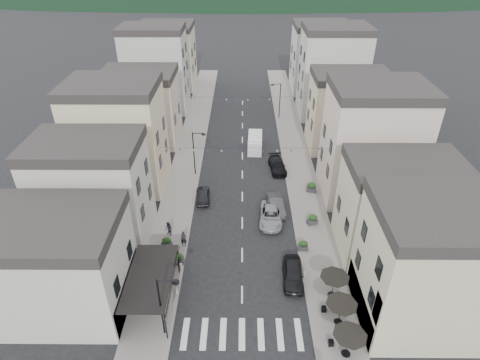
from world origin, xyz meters
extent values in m
plane|color=black|center=(0.00, 0.00, 0.00)|extent=(700.00, 700.00, 0.00)
cube|color=slate|center=(-7.50, 32.00, 0.06)|extent=(4.00, 76.00, 0.12)
cube|color=slate|center=(7.50, 32.00, 0.06)|extent=(4.00, 76.00, 0.12)
cube|color=beige|center=(-15.50, 5.00, 4.00)|extent=(12.00, 8.00, 8.00)
cube|color=beige|center=(14.50, 4.00, 5.00)|extent=(10.00, 8.00, 10.00)
cube|color=black|center=(-7.50, 5.00, 3.20)|extent=(3.60, 7.50, 0.15)
cube|color=black|center=(-5.70, 5.00, 2.70)|extent=(0.34, 7.50, 0.99)
cylinder|color=black|center=(-5.80, 1.50, 1.60)|extent=(0.10, 0.10, 3.20)
cylinder|color=black|center=(-5.80, 8.50, 1.60)|extent=(0.10, 0.10, 3.20)
cube|color=beige|center=(-14.50, 14.00, 5.00)|extent=(10.00, 7.00, 10.00)
cube|color=#262323|center=(-14.50, 14.00, 10.50)|extent=(10.20, 7.14, 1.00)
cube|color=beige|center=(-14.50, 24.00, 6.00)|extent=(10.00, 8.00, 12.00)
cube|color=#262323|center=(-14.50, 24.00, 12.50)|extent=(10.20, 8.16, 1.00)
cube|color=#C3AD9E|center=(-14.50, 36.00, 4.75)|extent=(10.00, 8.00, 9.50)
cube|color=#262323|center=(-14.50, 36.00, 10.00)|extent=(10.20, 8.16, 1.00)
cube|color=#9B9B97|center=(-14.50, 48.00, 6.50)|extent=(10.00, 7.00, 13.00)
cube|color=#262323|center=(-14.50, 48.00, 13.50)|extent=(10.20, 7.14, 1.00)
cube|color=beige|center=(-14.50, 60.00, 5.50)|extent=(10.00, 9.00, 11.00)
cube|color=#262323|center=(-14.50, 60.00, 11.50)|extent=(10.20, 9.18, 1.00)
cube|color=beige|center=(14.50, 12.00, 4.50)|extent=(10.00, 7.00, 9.00)
cube|color=#262323|center=(14.50, 12.00, 9.50)|extent=(10.20, 7.14, 1.00)
cube|color=#C3AD9E|center=(14.50, 22.00, 6.25)|extent=(10.00, 8.00, 12.50)
cube|color=#262323|center=(14.50, 22.00, 13.00)|extent=(10.20, 8.16, 1.00)
cube|color=beige|center=(14.50, 34.00, 5.00)|extent=(10.00, 7.00, 10.00)
cube|color=#262323|center=(14.50, 34.00, 10.50)|extent=(10.20, 7.14, 1.00)
cube|color=#9B9B97|center=(14.50, 46.00, 6.75)|extent=(10.00, 8.00, 13.50)
cube|color=#262323|center=(14.50, 46.00, 14.00)|extent=(10.20, 8.16, 1.00)
cube|color=beige|center=(14.50, 58.00, 5.75)|extent=(10.00, 9.00, 11.50)
cube|color=#262323|center=(14.50, 58.00, 12.00)|extent=(10.20, 9.18, 1.00)
cylinder|color=black|center=(7.70, 0.00, 1.27)|extent=(0.06, 0.06, 2.30)
cone|color=black|center=(7.70, 0.00, 2.37)|extent=(2.50, 2.50, 0.55)
cylinder|color=black|center=(7.70, 0.00, 0.49)|extent=(0.70, 0.70, 0.04)
cylinder|color=black|center=(7.70, 2.80, 1.27)|extent=(0.06, 0.06, 2.30)
cone|color=black|center=(7.70, 2.80, 2.37)|extent=(2.50, 2.50, 0.55)
cylinder|color=black|center=(7.70, 2.80, 0.49)|extent=(0.70, 0.70, 0.04)
cylinder|color=black|center=(7.70, 5.60, 1.27)|extent=(0.06, 0.06, 2.30)
cone|color=black|center=(7.70, 5.60, 2.37)|extent=(2.50, 2.50, 0.55)
cylinder|color=black|center=(7.70, 5.60, 0.49)|extent=(0.70, 0.70, 0.04)
cylinder|color=black|center=(-6.10, 2.00, 3.00)|extent=(0.14, 0.14, 6.00)
cylinder|color=black|center=(-5.40, 2.00, 5.90)|extent=(1.40, 0.10, 0.10)
cylinder|color=black|center=(-4.75, 2.00, 5.75)|extent=(0.56, 0.56, 0.08)
cylinder|color=black|center=(-6.10, 26.00, 3.00)|extent=(0.14, 0.14, 6.00)
cylinder|color=black|center=(-5.40, 26.00, 5.90)|extent=(1.40, 0.10, 0.10)
cylinder|color=black|center=(-4.75, 26.00, 5.75)|extent=(0.56, 0.56, 0.08)
cylinder|color=black|center=(6.10, 44.00, 3.00)|extent=(0.14, 0.14, 6.00)
cylinder|color=black|center=(5.40, 44.00, 5.90)|extent=(1.40, 0.10, 0.10)
cylinder|color=black|center=(4.75, 44.00, 5.75)|extent=(0.56, 0.56, 0.08)
cylinder|color=gray|center=(-5.70, 6.00, 0.42)|extent=(0.26, 0.26, 0.60)
cylinder|color=gray|center=(-5.70, 9.00, 0.42)|extent=(0.26, 0.26, 0.60)
cylinder|color=gray|center=(5.70, 8.00, 0.42)|extent=(0.26, 0.26, 0.60)
cylinder|color=black|center=(0.00, 22.00, 6.00)|extent=(19.00, 0.02, 0.02)
cone|color=beige|center=(-8.71, 22.00, 5.81)|extent=(0.28, 0.28, 0.24)
cone|color=navy|center=(-7.12, 22.00, 5.73)|extent=(0.28, 0.28, 0.24)
cone|color=beige|center=(-5.54, 22.00, 5.65)|extent=(0.28, 0.28, 0.24)
cone|color=navy|center=(-3.96, 22.00, 5.58)|extent=(0.28, 0.28, 0.24)
cone|color=beige|center=(-2.38, 22.00, 5.54)|extent=(0.28, 0.28, 0.24)
cone|color=navy|center=(-0.79, 22.00, 5.51)|extent=(0.28, 0.28, 0.24)
cone|color=beige|center=(0.79, 22.00, 5.51)|extent=(0.28, 0.28, 0.24)
cone|color=navy|center=(2.38, 22.00, 5.54)|extent=(0.28, 0.28, 0.24)
cone|color=beige|center=(3.96, 22.00, 5.58)|extent=(0.28, 0.28, 0.24)
cone|color=navy|center=(5.54, 22.00, 5.65)|extent=(0.28, 0.28, 0.24)
cone|color=beige|center=(7.12, 22.00, 5.73)|extent=(0.28, 0.28, 0.24)
cone|color=navy|center=(8.71, 22.00, 5.81)|extent=(0.28, 0.28, 0.24)
cylinder|color=black|center=(0.00, 38.00, 6.00)|extent=(19.00, 0.02, 0.02)
cone|color=beige|center=(-8.71, 38.00, 5.81)|extent=(0.28, 0.28, 0.24)
cone|color=navy|center=(-7.12, 38.00, 5.73)|extent=(0.28, 0.28, 0.24)
cone|color=beige|center=(-5.54, 38.00, 5.65)|extent=(0.28, 0.28, 0.24)
cone|color=navy|center=(-3.96, 38.00, 5.58)|extent=(0.28, 0.28, 0.24)
cone|color=beige|center=(-2.38, 38.00, 5.54)|extent=(0.28, 0.28, 0.24)
cone|color=navy|center=(-0.79, 38.00, 5.51)|extent=(0.28, 0.28, 0.24)
cone|color=beige|center=(0.79, 38.00, 5.51)|extent=(0.28, 0.28, 0.24)
cone|color=navy|center=(2.38, 38.00, 5.54)|extent=(0.28, 0.28, 0.24)
cone|color=beige|center=(3.96, 38.00, 5.58)|extent=(0.28, 0.28, 0.24)
cone|color=navy|center=(5.54, 38.00, 5.65)|extent=(0.28, 0.28, 0.24)
cone|color=beige|center=(7.12, 38.00, 5.73)|extent=(0.28, 0.28, 0.24)
cone|color=navy|center=(8.71, 38.00, 5.81)|extent=(0.28, 0.28, 0.24)
imported|color=black|center=(4.60, 7.78, 0.77)|extent=(2.03, 4.60, 1.54)
imported|color=#333235|center=(3.77, 18.29, 0.74)|extent=(2.05, 4.64, 1.48)
imported|color=gray|center=(3.10, 16.42, 0.73)|extent=(2.77, 5.38, 1.45)
imported|color=black|center=(4.60, 27.19, 0.69)|extent=(2.40, 4.91, 1.37)
imported|color=black|center=(-4.60, 20.36, 0.66)|extent=(1.92, 4.03, 1.33)
cube|color=silver|center=(1.80, 33.07, 1.02)|extent=(2.17, 4.98, 2.04)
cube|color=silver|center=(1.77, 32.45, 2.09)|extent=(2.04, 3.35, 0.51)
cylinder|color=black|center=(0.90, 31.27, 0.36)|extent=(0.29, 0.72, 0.71)
cylinder|color=black|center=(2.53, 31.19, 0.36)|extent=(0.29, 0.72, 0.71)
cylinder|color=black|center=(1.07, 34.94, 0.36)|extent=(0.29, 0.72, 0.71)
cylinder|color=black|center=(2.70, 34.86, 0.36)|extent=(0.29, 0.72, 0.71)
imported|color=black|center=(-5.80, 12.17, 1.00)|extent=(0.66, 0.44, 1.76)
imported|color=black|center=(-7.56, 13.77, 0.95)|extent=(1.01, 1.01, 1.65)
cube|color=#2B2B2E|center=(-6.00, 9.66, 0.40)|extent=(1.23, 0.89, 0.55)
ellipsoid|color=black|center=(-6.00, 9.66, 1.01)|extent=(0.98, 0.62, 0.71)
cube|color=#2F2F31|center=(-7.51, 12.07, 0.37)|extent=(1.14, 0.87, 0.50)
ellipsoid|color=black|center=(-7.51, 12.07, 0.92)|extent=(0.88, 0.56, 0.64)
cube|color=#313134|center=(6.00, 11.66, 0.37)|extent=(1.03, 0.61, 0.50)
ellipsoid|color=black|center=(6.00, 11.66, 0.92)|extent=(0.88, 0.56, 0.64)
cube|color=#323235|center=(7.53, 15.73, 0.40)|extent=(1.23, 0.89, 0.55)
ellipsoid|color=black|center=(7.53, 15.73, 1.00)|extent=(0.97, 0.62, 0.71)
cube|color=#2A2A2C|center=(8.31, 21.97, 0.40)|extent=(1.25, 0.87, 0.57)
ellipsoid|color=black|center=(8.31, 21.97, 1.03)|extent=(1.00, 0.64, 0.73)
camera|label=1|loc=(-0.03, -18.18, 27.26)|focal=30.00mm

